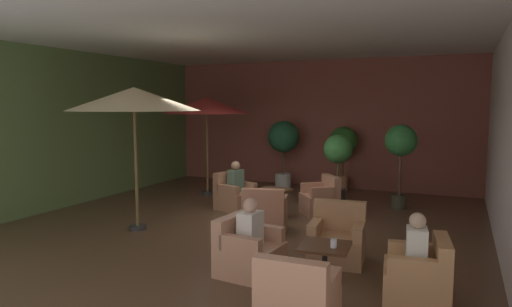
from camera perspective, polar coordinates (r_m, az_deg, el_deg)
ground_plane at (r=9.27m, az=-1.24°, el=-8.87°), size 9.14×9.57×0.02m
wall_back_brick at (r=13.40m, az=7.60°, el=3.72°), size 9.14×0.08×3.66m
wall_left_accent at (r=11.67m, az=-21.76°, el=2.96°), size 0.08×9.57×3.66m
wall_right_plain at (r=8.11m, az=28.95°, el=1.39°), size 0.08×9.57×3.66m
ceiling_slab at (r=9.04m, az=-1.30°, el=14.40°), size 9.14×9.57×0.06m
cafe_table_front_left at (r=6.07m, az=8.61°, el=-12.91°), size 0.68×0.68×0.60m
armchair_front_left_north at (r=6.58m, az=-1.02°, el=-12.36°), size 0.86×0.88×0.82m
armchair_front_left_east at (r=5.07m, az=5.23°, el=-18.13°), size 0.79×0.79×0.86m
armchair_front_left_south at (r=6.07m, az=19.75°, el=-14.39°), size 0.85×0.88×0.80m
armchair_front_left_west at (r=7.19m, az=10.14°, el=-10.71°), size 0.89×0.84×0.90m
cafe_table_front_right at (r=9.69m, az=2.06°, el=-5.35°), size 0.72×0.72×0.60m
armchair_front_right_north at (r=10.44m, az=-2.74°, el=-5.37°), size 0.93×0.90×0.84m
armchair_front_right_east at (r=8.64m, az=1.13°, el=-7.70°), size 0.95×0.92×0.86m
armchair_front_right_south at (r=10.08m, az=8.13°, el=-5.79°), size 0.99×0.99×0.84m
patio_umbrella_tall_red at (r=12.08m, az=-6.22°, el=5.96°), size 2.27×2.27×2.58m
patio_umbrella_center_beige at (r=8.85m, az=-15.05°, el=6.56°), size 2.47×2.47×2.72m
potted_tree_left_corner at (r=10.86m, az=17.71°, el=0.86°), size 0.72×0.72×1.94m
potted_tree_mid_left at (r=12.76m, az=10.90°, el=1.10°), size 0.77×0.77×1.79m
potted_tree_mid_right at (r=12.94m, az=3.46°, el=1.50°), size 0.90×0.90×1.93m
potted_tree_right_corner at (r=11.04m, az=10.24°, el=-0.34°), size 0.69×0.69×1.68m
patron_blue_shirt at (r=10.34m, az=-2.56°, el=-3.09°), size 0.31×0.38×0.71m
patron_by_window at (r=6.44m, az=-0.70°, el=-8.92°), size 0.28×0.38×0.67m
patron_with_friend at (r=5.93m, az=19.52°, el=-10.56°), size 0.28×0.36×0.68m
iced_drink_cup at (r=5.91m, az=9.71°, el=-11.04°), size 0.08×0.08×0.11m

